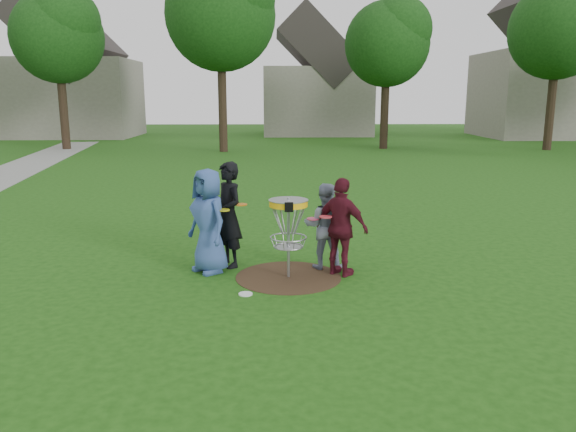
{
  "coord_description": "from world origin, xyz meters",
  "views": [
    {
      "loc": [
        -0.22,
        -9.1,
        3.04
      ],
      "look_at": [
        0.0,
        0.3,
        1.0
      ],
      "focal_mm": 35.0,
      "sensor_mm": 36.0,
      "label": 1
    }
  ],
  "objects_px": {
    "player_black": "(228,215)",
    "disc_golf_basket": "(288,219)",
    "player_grey": "(325,226)",
    "player_maroon": "(342,227)",
    "player_blue": "(208,221)"
  },
  "relations": [
    {
      "from": "player_black",
      "to": "player_maroon",
      "type": "height_order",
      "value": "player_black"
    },
    {
      "from": "player_blue",
      "to": "disc_golf_basket",
      "type": "bearing_deg",
      "value": 35.01
    },
    {
      "from": "disc_golf_basket",
      "to": "player_maroon",
      "type": "bearing_deg",
      "value": 5.94
    },
    {
      "from": "player_black",
      "to": "player_grey",
      "type": "bearing_deg",
      "value": 52.02
    },
    {
      "from": "player_black",
      "to": "disc_golf_basket",
      "type": "distance_m",
      "value": 1.26
    },
    {
      "from": "player_black",
      "to": "player_maroon",
      "type": "distance_m",
      "value": 2.05
    },
    {
      "from": "player_maroon",
      "to": "disc_golf_basket",
      "type": "height_order",
      "value": "player_maroon"
    },
    {
      "from": "player_maroon",
      "to": "player_grey",
      "type": "bearing_deg",
      "value": -21.24
    },
    {
      "from": "disc_golf_basket",
      "to": "player_grey",
      "type": "bearing_deg",
      "value": 38.72
    },
    {
      "from": "player_grey",
      "to": "player_black",
      "type": "bearing_deg",
      "value": 2.11
    },
    {
      "from": "disc_golf_basket",
      "to": "player_black",
      "type": "bearing_deg",
      "value": 147.15
    },
    {
      "from": "player_black",
      "to": "disc_golf_basket",
      "type": "height_order",
      "value": "player_black"
    },
    {
      "from": "player_grey",
      "to": "player_maroon",
      "type": "relative_size",
      "value": 0.91
    },
    {
      "from": "player_black",
      "to": "player_grey",
      "type": "xyz_separation_m",
      "value": [
        1.7,
        -0.16,
        -0.18
      ]
    },
    {
      "from": "player_grey",
      "to": "player_blue",
      "type": "bearing_deg",
      "value": 12.11
    }
  ]
}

